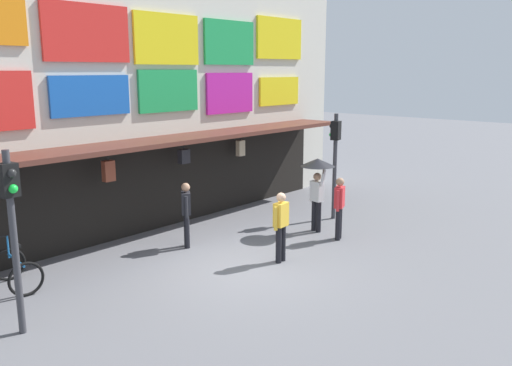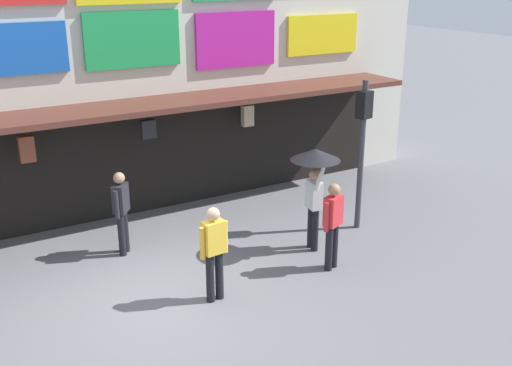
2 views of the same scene
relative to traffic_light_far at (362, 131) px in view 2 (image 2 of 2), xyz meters
name	(u,v)px [view 2 (image 2 of 2)]	position (x,y,z in m)	size (l,w,h in m)	color
ground_plane	(159,303)	(-4.89, -0.78, -2.14)	(80.00, 80.00, 0.00)	slate
shopfront	(66,36)	(-4.89, 3.79, 1.82)	(18.00, 2.60, 8.00)	beige
traffic_light_far	(362,131)	(0.00, 0.00, 0.00)	(0.33, 0.35, 3.20)	#38383D
pedestrian_in_black	(121,209)	(-4.76, 1.32, -1.19)	(0.40, 0.43, 1.68)	black
pedestrian_in_purple	(214,249)	(-4.02, -1.17, -1.19)	(0.53, 0.25, 1.68)	black
pedestrian_in_blue	(333,222)	(-1.64, -1.25, -1.19)	(0.50, 0.33, 1.68)	black
pedestrian_with_umbrella	(315,171)	(-1.45, -0.39, -0.50)	(0.96, 0.96, 2.08)	black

